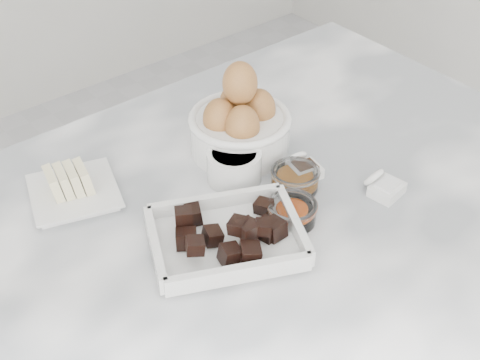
% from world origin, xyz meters
% --- Properties ---
extents(marble_slab, '(1.20, 0.80, 0.04)m').
position_xyz_m(marble_slab, '(0.00, 0.00, 0.92)').
color(marble_slab, white).
rests_on(marble_slab, cabinet).
extents(chocolate_dish, '(0.27, 0.24, 0.06)m').
position_xyz_m(chocolate_dish, '(-0.06, -0.04, 0.96)').
color(chocolate_dish, white).
rests_on(chocolate_dish, marble_slab).
extents(butter_plate, '(0.17, 0.17, 0.06)m').
position_xyz_m(butter_plate, '(-0.18, 0.20, 0.96)').
color(butter_plate, white).
rests_on(butter_plate, marble_slab).
extents(sugar_ramekin, '(0.09, 0.09, 0.05)m').
position_xyz_m(sugar_ramekin, '(0.05, 0.08, 0.97)').
color(sugar_ramekin, white).
rests_on(sugar_ramekin, marble_slab).
extents(egg_bowl, '(0.18, 0.18, 0.17)m').
position_xyz_m(egg_bowl, '(0.11, 0.14, 1.00)').
color(egg_bowl, white).
rests_on(egg_bowl, marble_slab).
extents(honey_bowl, '(0.08, 0.08, 0.04)m').
position_xyz_m(honey_bowl, '(0.11, -0.00, 0.96)').
color(honey_bowl, white).
rests_on(honey_bowl, marble_slab).
extents(zest_bowl, '(0.08, 0.08, 0.03)m').
position_xyz_m(zest_bowl, '(0.05, -0.06, 0.96)').
color(zest_bowl, white).
rests_on(zest_bowl, marble_slab).
extents(vanilla_spoon, '(0.06, 0.07, 0.04)m').
position_xyz_m(vanilla_spoon, '(0.14, 0.02, 0.95)').
color(vanilla_spoon, white).
rests_on(vanilla_spoon, marble_slab).
extents(salt_spoon, '(0.06, 0.07, 0.04)m').
position_xyz_m(salt_spoon, '(0.21, -0.10, 0.95)').
color(salt_spoon, white).
rests_on(salt_spoon, marble_slab).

